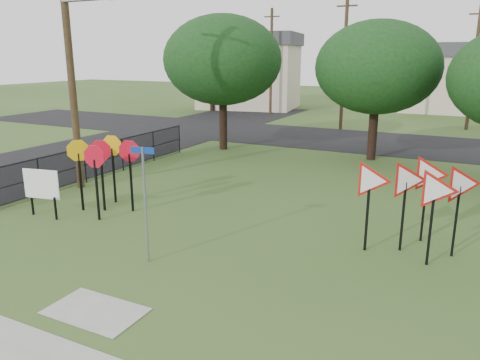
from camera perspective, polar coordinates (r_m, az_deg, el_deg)
name	(u,v)px	position (r m, az deg, el deg)	size (l,w,h in m)	color
ground	(164,266)	(12.06, -9.21, -10.35)	(140.00, 140.00, 0.00)	#30501E
sidewalk	(21,360)	(9.46, -25.14, -19.28)	(30.00, 1.60, 0.02)	gray
street_left	(92,152)	(26.86, -17.57, 3.31)	(8.00, 50.00, 0.02)	black
street_far	(355,140)	(29.91, 13.83, 4.71)	(60.00, 8.00, 0.02)	black
curb_pad	(96,311)	(10.45, -17.20, -15.03)	(2.00, 1.20, 0.02)	gray
street_name_sign	(145,198)	(11.79, -11.51, -2.13)	(0.61, 0.15, 2.98)	gray
stop_sign_cluster	(103,158)	(16.13, -16.31, 2.56)	(2.21, 1.89, 2.45)	black
yield_sign_cluster	(419,186)	(12.95, 20.97, -0.66)	(3.15, 1.74, 2.52)	black
info_board	(41,186)	(16.31, -23.05, -0.66)	(1.26, 0.29, 1.60)	black
utility_pole_main	(70,53)	(19.11, -19.99, 14.39)	(3.55, 0.33, 10.00)	#493621
far_pole_a	(344,63)	(33.84, 12.56, 13.75)	(1.40, 0.24, 9.00)	#493621
far_pole_b	(474,67)	(36.75, 26.62, 12.24)	(1.40, 0.24, 8.50)	#493621
far_pole_c	(271,61)	(42.13, 3.81, 14.24)	(1.40, 0.24, 9.00)	#493621
fence_run	(105,159)	(21.06, -16.17, 2.50)	(0.05, 11.55, 1.50)	black
house_left	(250,71)	(47.44, 1.18, 13.20)	(10.58, 8.88, 7.20)	beige
house_mid	(451,77)	(48.84, 24.32, 11.37)	(8.40, 8.40, 6.20)	beige
tree_near_left	(223,60)	(25.97, -2.13, 14.39)	(6.40, 6.40, 7.27)	black
tree_near_mid	(377,68)	(24.18, 16.41, 13.02)	(6.00, 6.00, 6.80)	black
tree_far_left	(212,55)	(44.82, -3.49, 15.01)	(6.80, 6.80, 7.73)	black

